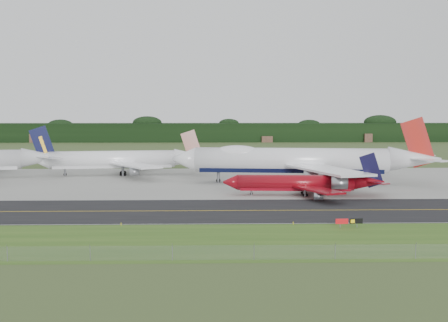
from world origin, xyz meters
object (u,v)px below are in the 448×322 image
jet_red_737 (304,183)px  taxiway_sign (349,221)px  jet_ba_747 (300,161)px  jet_star_tail (122,160)px

jet_red_737 → taxiway_sign: bearing=-87.8°
jet_red_737 → taxiway_sign: jet_red_737 is taller
jet_ba_747 → jet_star_tail: (-55.67, 25.06, -1.73)m
jet_red_737 → jet_ba_747: bearing=83.8°
jet_star_tail → jet_ba_747: bearing=-24.2°
jet_star_tail → jet_red_737: bearing=-43.2°
jet_ba_747 → jet_red_737: bearing=-96.2°
jet_ba_747 → taxiway_sign: 68.10m
jet_ba_747 → jet_star_tail: bearing=155.8°
jet_ba_747 → jet_red_737: 25.09m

